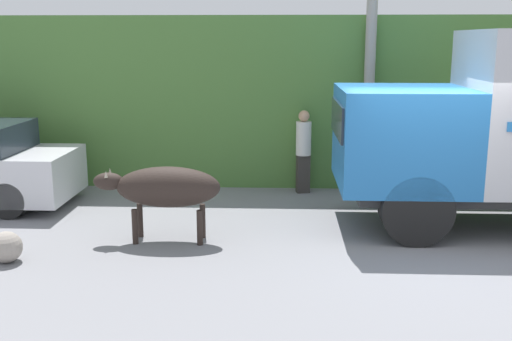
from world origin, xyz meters
The scene contains 6 objects.
ground_plane centered at (0.00, 0.00, 0.00)m, with size 60.00×60.00×0.00m, color gray.
hillside_embankment centered at (0.00, 6.95, 1.79)m, with size 32.00×6.55×3.59m.
brown_cow centered at (-4.06, 0.17, 0.86)m, with size 1.98×0.64×1.19m.
pedestrian_on_hill centered at (-1.82, 3.32, 0.95)m, with size 0.37×0.37×1.70m.
utility_pole centered at (-0.51, 3.51, 2.63)m, with size 0.90×0.22×5.02m.
roadside_rock centered at (-6.15, -0.86, 0.23)m, with size 0.45×0.45×0.45m.
Camera 1 is at (-2.24, -8.74, 3.11)m, focal length 42.00 mm.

